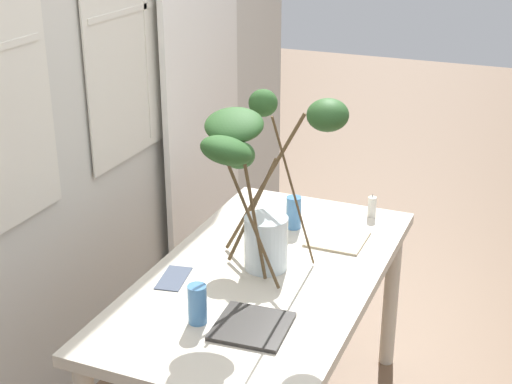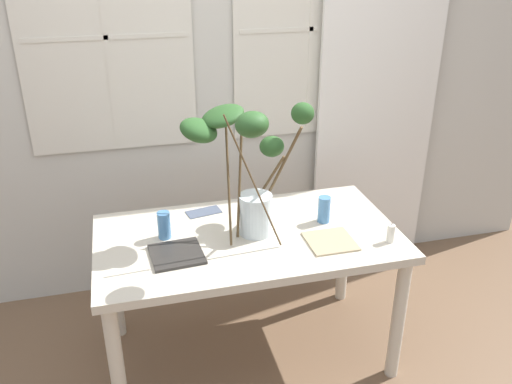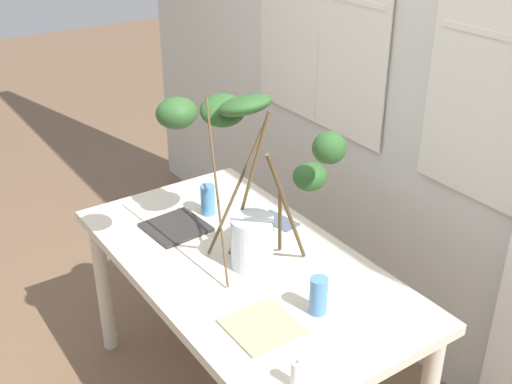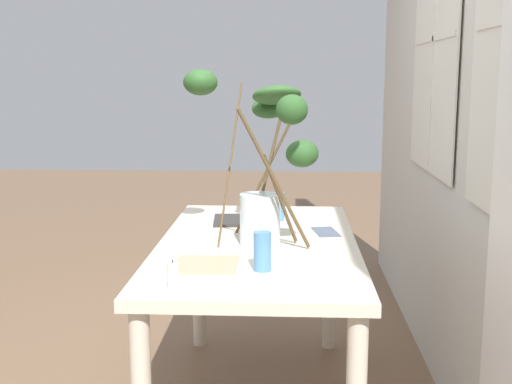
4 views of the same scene
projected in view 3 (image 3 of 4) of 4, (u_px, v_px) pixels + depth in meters
name	position (u px, v px, depth m)	size (l,w,h in m)	color
back_wall_with_windows	(424.00, 37.00, 2.55)	(4.52, 0.14, 2.93)	beige
dining_table	(244.00, 281.00, 2.50)	(1.46, 0.80, 0.73)	beige
vase_with_branches	(249.00, 175.00, 2.30)	(0.70, 0.58, 0.70)	silver
drinking_glass_blue_left	(208.00, 200.00, 2.75)	(0.06, 0.06, 0.13)	#4C84BC
drinking_glass_blue_right	(318.00, 296.00, 2.15)	(0.06, 0.06, 0.14)	#4C84BC
plate_square_left	(176.00, 227.00, 2.66)	(0.23, 0.23, 0.01)	#2D2B28
plate_square_right	(262.00, 326.00, 2.11)	(0.22, 0.22, 0.01)	tan
napkin_folded	(278.00, 221.00, 2.72)	(0.18, 0.09, 0.00)	#4C566B
pillar_candle	(297.00, 374.00, 1.85)	(0.04, 0.04, 0.10)	silver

